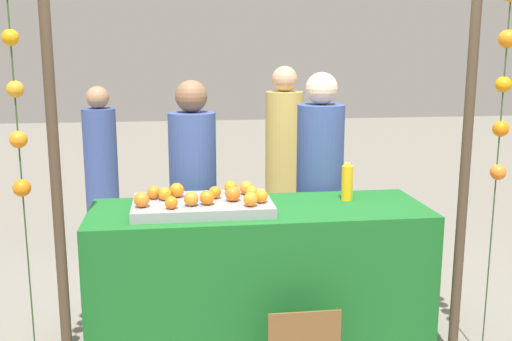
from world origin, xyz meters
TOP-DOWN VIEW (x-y plane):
  - ground_plane at (0.00, 0.00)m, footprint 24.00×24.00m
  - stall_counter at (0.00, 0.00)m, footprint 2.05×0.71m
  - orange_tray at (-0.34, -0.01)m, footprint 0.82×0.51m
  - orange_0 at (-0.27, 0.03)m, footprint 0.07×0.07m
  - orange_1 at (-0.32, -0.12)m, footprint 0.09×0.09m
  - orange_2 at (-0.01, -0.11)m, footprint 0.08×0.08m
  - orange_3 at (-0.17, -0.06)m, footprint 0.09×0.09m
  - orange_4 at (-0.16, 0.13)m, footprint 0.08×0.08m
  - orange_5 at (-0.41, -0.13)m, footprint 0.08×0.08m
  - orange_6 at (-0.53, -0.18)m, footprint 0.07×0.07m
  - orange_7 at (-0.56, 0.02)m, footprint 0.08×0.08m
  - orange_8 at (-0.05, 0.01)m, footprint 0.07×0.07m
  - orange_9 at (-0.49, 0.09)m, footprint 0.09×0.09m
  - orange_10 at (-0.69, -0.12)m, footprint 0.09×0.09m
  - orange_11 at (-0.07, 0.10)m, footprint 0.09×0.09m
  - orange_12 at (-0.08, -0.19)m, footprint 0.08×0.08m
  - orange_13 at (-0.63, 0.07)m, footprint 0.08×0.08m
  - juice_bottle at (0.58, 0.11)m, footprint 0.07×0.07m
  - vendor_left at (-0.38, 0.57)m, footprint 0.32×0.32m
  - vendor_right at (0.52, 0.59)m, footprint 0.33×0.33m
  - crowd_person_0 at (-1.17, 2.01)m, footprint 0.30×0.30m
  - crowd_person_1 at (0.47, 1.76)m, footprint 0.33×0.33m
  - canopy_post_left at (-1.10, -0.40)m, footprint 0.06×0.06m
  - canopy_post_right at (1.10, -0.40)m, footprint 0.06×0.06m
  - garland_strand_left at (-1.26, -0.45)m, footprint 0.10×0.11m
  - garland_strand_right at (1.29, -0.40)m, footprint 0.11×0.11m

SIDE VIEW (x-z plane):
  - ground_plane at x=0.00m, z-range 0.00..0.00m
  - stall_counter at x=0.00m, z-range 0.00..0.87m
  - crowd_person_0 at x=-1.17m, z-range -0.05..1.44m
  - vendor_left at x=-0.38m, z-range -0.06..1.56m
  - vendor_right at x=0.52m, z-range -0.06..1.60m
  - crowd_person_1 at x=0.47m, z-range -0.06..1.61m
  - orange_tray at x=-0.34m, z-range 0.87..0.93m
  - orange_6 at x=-0.53m, z-range 0.93..1.00m
  - orange_8 at x=-0.05m, z-range 0.93..1.00m
  - orange_0 at x=-0.27m, z-range 0.93..1.00m
  - orange_7 at x=-0.56m, z-range 0.93..1.01m
  - orange_13 at x=-0.63m, z-range 0.93..1.01m
  - orange_4 at x=-0.16m, z-range 0.93..1.01m
  - orange_2 at x=-0.01m, z-range 0.93..1.01m
  - orange_12 at x=-0.08m, z-range 0.93..1.01m
  - orange_5 at x=-0.41m, z-range 0.93..1.01m
  - orange_1 at x=-0.32m, z-range 0.93..1.02m
  - orange_11 at x=-0.07m, z-range 0.93..1.02m
  - orange_9 at x=-0.49m, z-range 0.93..1.02m
  - orange_10 at x=-0.69m, z-range 0.93..1.02m
  - orange_3 at x=-0.17m, z-range 0.93..1.02m
  - juice_bottle at x=0.58m, z-range 0.86..1.10m
  - canopy_post_left at x=-1.10m, z-range 0.00..2.33m
  - canopy_post_right at x=1.10m, z-range 0.00..2.33m
  - garland_strand_left at x=-1.26m, z-range 0.51..2.72m
  - garland_strand_right at x=1.29m, z-range 0.56..2.77m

